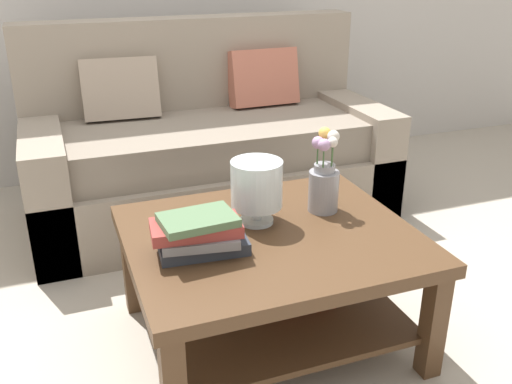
{
  "coord_description": "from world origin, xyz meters",
  "views": [
    {
      "loc": [
        -0.69,
        -2.13,
        1.41
      ],
      "look_at": [
        0.01,
        -0.28,
        0.56
      ],
      "focal_mm": 39.91,
      "sensor_mm": 36.0,
      "label": 1
    }
  ],
  "objects_px": {
    "couch": "(208,151)",
    "book_stack_main": "(199,234)",
    "glass_hurricane_vase": "(257,186)",
    "flower_pitcher": "(324,181)",
    "coffee_table": "(271,263)"
  },
  "relations": [
    {
      "from": "flower_pitcher",
      "to": "coffee_table",
      "type": "bearing_deg",
      "value": -157.36
    },
    {
      "from": "glass_hurricane_vase",
      "to": "flower_pitcher",
      "type": "height_order",
      "value": "flower_pitcher"
    },
    {
      "from": "glass_hurricane_vase",
      "to": "flower_pitcher",
      "type": "bearing_deg",
      "value": 2.34
    },
    {
      "from": "couch",
      "to": "flower_pitcher",
      "type": "bearing_deg",
      "value": -82.48
    },
    {
      "from": "couch",
      "to": "coffee_table",
      "type": "relative_size",
      "value": 1.88
    },
    {
      "from": "couch",
      "to": "glass_hurricane_vase",
      "type": "height_order",
      "value": "couch"
    },
    {
      "from": "glass_hurricane_vase",
      "to": "book_stack_main",
      "type": "bearing_deg",
      "value": -149.98
    },
    {
      "from": "flower_pitcher",
      "to": "glass_hurricane_vase",
      "type": "bearing_deg",
      "value": -177.66
    },
    {
      "from": "couch",
      "to": "book_stack_main",
      "type": "relative_size",
      "value": 5.78
    },
    {
      "from": "book_stack_main",
      "to": "flower_pitcher",
      "type": "relative_size",
      "value": 1.02
    },
    {
      "from": "couch",
      "to": "glass_hurricane_vase",
      "type": "distance_m",
      "value": 1.17
    },
    {
      "from": "coffee_table",
      "to": "flower_pitcher",
      "type": "height_order",
      "value": "flower_pitcher"
    },
    {
      "from": "coffee_table",
      "to": "glass_hurricane_vase",
      "type": "bearing_deg",
      "value": 103.08
    },
    {
      "from": "couch",
      "to": "book_stack_main",
      "type": "bearing_deg",
      "value": -106.99
    },
    {
      "from": "couch",
      "to": "flower_pitcher",
      "type": "distance_m",
      "value": 1.16
    }
  ]
}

